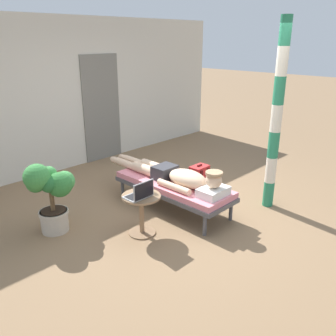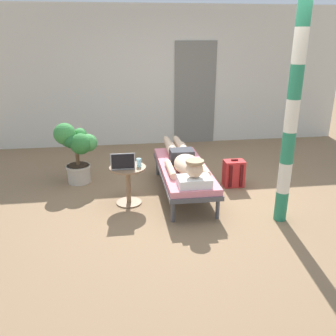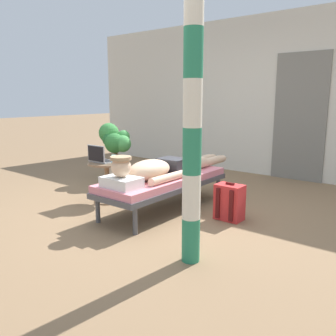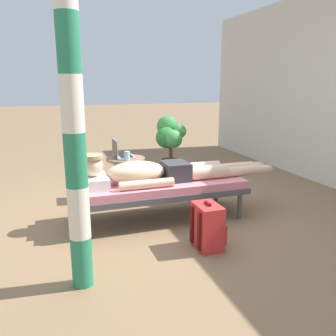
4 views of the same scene
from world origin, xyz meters
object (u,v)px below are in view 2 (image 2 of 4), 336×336
object	(u,v)px
laptop	(123,164)
porch_post	(292,116)
side_table	(128,179)
backpack	(234,174)
potted_plant	(76,148)
drink_glass	(139,163)
lounge_chair	(184,171)
person_reclining	(184,160)

from	to	relation	value
laptop	porch_post	xyz separation A→B (m)	(1.89, -0.67, 0.72)
side_table	backpack	world-z (taller)	side_table
potted_plant	porch_post	world-z (taller)	porch_post
laptop	potted_plant	xyz separation A→B (m)	(-0.68, 0.89, -0.03)
side_table	potted_plant	world-z (taller)	potted_plant
side_table	drink_glass	xyz separation A→B (m)	(0.15, -0.01, 0.22)
side_table	laptop	bearing A→B (deg)	-139.48
porch_post	potted_plant	bearing A→B (deg)	148.60
lounge_chair	laptop	distance (m)	0.92
drink_glass	potted_plant	xyz separation A→B (m)	(-0.89, 0.85, -0.02)
laptop	lounge_chair	bearing A→B (deg)	16.67
drink_glass	porch_post	distance (m)	1.96
person_reclining	side_table	bearing A→B (deg)	-167.79
laptop	porch_post	distance (m)	2.13
lounge_chair	side_table	bearing A→B (deg)	-165.57
lounge_chair	laptop	bearing A→B (deg)	-163.33
person_reclining	backpack	bearing A→B (deg)	14.93
side_table	laptop	distance (m)	0.24
side_table	backpack	xyz separation A→B (m)	(1.58, 0.38, -0.16)
drink_glass	lounge_chair	bearing A→B (deg)	18.51
side_table	backpack	bearing A→B (deg)	13.58
drink_glass	porch_post	size ratio (longest dim) A/B	0.04
person_reclining	side_table	xyz separation A→B (m)	(-0.79, -0.17, -0.16)
side_table	potted_plant	size ratio (longest dim) A/B	0.56
lounge_chair	side_table	xyz separation A→B (m)	(-0.79, -0.20, 0.01)
potted_plant	drink_glass	bearing A→B (deg)	-43.82
lounge_chair	potted_plant	xyz separation A→B (m)	(-1.52, 0.64, 0.21)
side_table	laptop	world-z (taller)	laptop
side_table	lounge_chair	bearing A→B (deg)	14.43
lounge_chair	person_reclining	distance (m)	0.18
backpack	porch_post	bearing A→B (deg)	-77.45
side_table	person_reclining	bearing A→B (deg)	12.21
laptop	potted_plant	distance (m)	1.12
potted_plant	laptop	bearing A→B (deg)	-52.79
side_table	drink_glass	world-z (taller)	drink_glass
drink_glass	laptop	bearing A→B (deg)	-169.10
person_reclining	lounge_chair	bearing A→B (deg)	90.00
laptop	drink_glass	bearing A→B (deg)	10.90
side_table	potted_plant	xyz separation A→B (m)	(-0.74, 0.84, 0.20)
porch_post	lounge_chair	bearing A→B (deg)	138.27
drink_glass	backpack	distance (m)	1.53
person_reclining	backpack	size ratio (longest dim) A/B	5.12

